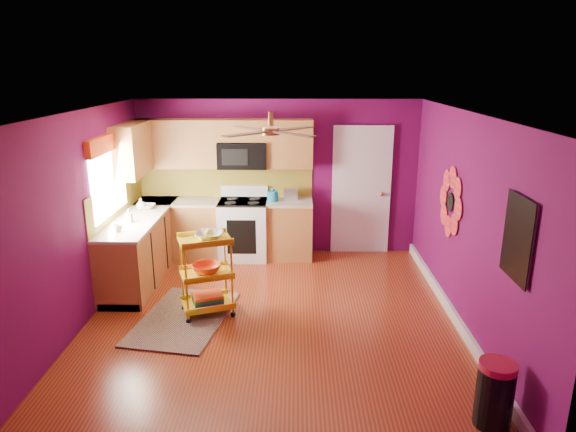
{
  "coord_description": "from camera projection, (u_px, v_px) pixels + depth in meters",
  "views": [
    {
      "loc": [
        0.28,
        -5.65,
        2.99
      ],
      "look_at": [
        0.19,
        0.4,
        1.22
      ],
      "focal_mm": 32.0,
      "sensor_mm": 36.0,
      "label": 1
    }
  ],
  "objects": [
    {
      "name": "ground",
      "position": [
        272.0,
        320.0,
        6.27
      ],
      "size": [
        5.0,
        5.0,
        0.0
      ],
      "primitive_type": "plane",
      "color": "maroon",
      "rests_on": "ground"
    },
    {
      "name": "room_envelope",
      "position": [
        273.0,
        191.0,
        5.81
      ],
      "size": [
        4.54,
        5.04,
        2.52
      ],
      "color": "#5E0A48",
      "rests_on": "ground"
    },
    {
      "name": "lower_cabinets",
      "position": [
        190.0,
        238.0,
        7.91
      ],
      "size": [
        2.81,
        2.31,
        0.94
      ],
      "color": "brown",
      "rests_on": "ground"
    },
    {
      "name": "electric_range",
      "position": [
        244.0,
        229.0,
        8.23
      ],
      "size": [
        0.76,
        0.66,
        1.13
      ],
      "color": "white",
      "rests_on": "ground"
    },
    {
      "name": "upper_cabinetry",
      "position": [
        196.0,
        147.0,
        7.87
      ],
      "size": [
        2.8,
        2.3,
        1.26
      ],
      "color": "brown",
      "rests_on": "ground"
    },
    {
      "name": "left_window",
      "position": [
        108.0,
        164.0,
        6.82
      ],
      "size": [
        0.08,
        1.35,
        1.08
      ],
      "color": "white",
      "rests_on": "ground"
    },
    {
      "name": "panel_door",
      "position": [
        361.0,
        192.0,
        8.33
      ],
      "size": [
        0.95,
        0.11,
        2.15
      ],
      "color": "white",
      "rests_on": "ground"
    },
    {
      "name": "right_wall_art",
      "position": [
        476.0,
        216.0,
        5.51
      ],
      "size": [
        0.04,
        2.74,
        1.04
      ],
      "color": "black",
      "rests_on": "ground"
    },
    {
      "name": "ceiling_fan",
      "position": [
        271.0,
        130.0,
        5.82
      ],
      "size": [
        1.01,
        1.01,
        0.26
      ],
      "color": "#BF8C3F",
      "rests_on": "ground"
    },
    {
      "name": "shag_rug",
      "position": [
        184.0,
        318.0,
        6.32
      ],
      "size": [
        1.23,
        1.73,
        0.02
      ],
      "primitive_type": "cube",
      "rotation": [
        0.0,
        0.0,
        -0.17
      ],
      "color": "black",
      "rests_on": "ground"
    },
    {
      "name": "rolling_cart",
      "position": [
        207.0,
        271.0,
        6.29
      ],
      "size": [
        0.73,
        0.63,
        1.11
      ],
      "color": "yellow",
      "rests_on": "ground"
    },
    {
      "name": "trash_can",
      "position": [
        495.0,
        394.0,
        4.38
      ],
      "size": [
        0.41,
        0.41,
        0.6
      ],
      "color": "black",
      "rests_on": "ground"
    },
    {
      "name": "teal_kettle",
      "position": [
        273.0,
        196.0,
        8.08
      ],
      "size": [
        0.18,
        0.18,
        0.21
      ],
      "color": "#14769C",
      "rests_on": "lower_cabinets"
    },
    {
      "name": "toaster",
      "position": [
        291.0,
        194.0,
        8.16
      ],
      "size": [
        0.22,
        0.15,
        0.18
      ],
      "primitive_type": "cube",
      "color": "beige",
      "rests_on": "lower_cabinets"
    },
    {
      "name": "soap_bottle_a",
      "position": [
        129.0,
        216.0,
        6.98
      ],
      "size": [
        0.08,
        0.09,
        0.18
      ],
      "primitive_type": "imported",
      "color": "#EA3F72",
      "rests_on": "lower_cabinets"
    },
    {
      "name": "soap_bottle_b",
      "position": [
        141.0,
        204.0,
        7.6
      ],
      "size": [
        0.14,
        0.14,
        0.17
      ],
      "primitive_type": "imported",
      "color": "white",
      "rests_on": "lower_cabinets"
    },
    {
      "name": "counter_dish",
      "position": [
        147.0,
        207.0,
        7.67
      ],
      "size": [
        0.25,
        0.25,
        0.06
      ],
      "primitive_type": "imported",
      "color": "white",
      "rests_on": "lower_cabinets"
    },
    {
      "name": "counter_cup",
      "position": [
        117.0,
        228.0,
        6.6
      ],
      "size": [
        0.11,
        0.11,
        0.09
      ],
      "primitive_type": "imported",
      "color": "white",
      "rests_on": "lower_cabinets"
    }
  ]
}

